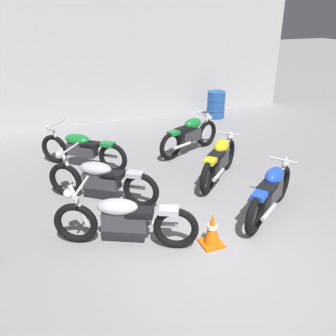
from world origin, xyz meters
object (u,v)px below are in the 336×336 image
Objects in this scene: motorcycle_left_row_1 at (101,179)px; oil_drum at (216,105)px; motorcycle_left_row_0 at (124,219)px; motorcycle_right_row_0 at (271,191)px; traffic_cone at (212,230)px; motorcycle_left_row_2 at (82,148)px; motorcycle_right_row_2 at (190,135)px; motorcycle_right_row_1 at (219,159)px.

oil_drum is at bearing 41.61° from motorcycle_left_row_1.
motorcycle_left_row_0 is 7.12m from oil_drum.
traffic_cone is at bearing -163.55° from motorcycle_right_row_0.
motorcycle_left_row_2 is 0.90× the size of motorcycle_right_row_2.
motorcycle_left_row_2 is 3.10× the size of traffic_cone.
motorcycle_left_row_0 reaches higher than motorcycle_right_row_1.
motorcycle_left_row_1 reaches higher than oil_drum.
motorcycle_left_row_0 is 2.51m from motorcycle_right_row_0.
motorcycle_left_row_1 is 1.06× the size of motorcycle_left_row_2.
motorcycle_right_row_1 is at bearing 58.35° from traffic_cone.
motorcycle_left_row_1 is 1.16× the size of motorcycle_right_row_1.
motorcycle_left_row_0 is 1.12× the size of motorcycle_left_row_1.
motorcycle_left_row_1 is 1.05× the size of motorcycle_right_row_0.
motorcycle_left_row_2 is (-0.07, 1.67, 0.00)m from motorcycle_left_row_1.
motorcycle_right_row_1 is 4.59m from oil_drum.
motorcycle_right_row_0 is at bearing 16.45° from traffic_cone.
motorcycle_left_row_2 is 0.99× the size of motorcycle_right_row_0.
motorcycle_right_row_0 is (2.61, -3.21, 0.01)m from motorcycle_left_row_2.
motorcycle_right_row_0 is 1.38m from traffic_cone.
motorcycle_left_row_1 reaches higher than motorcycle_right_row_1.
motorcycle_right_row_0 is 5.95m from oil_drum.
motorcycle_left_row_1 is at bearing -147.35° from motorcycle_right_row_2.
motorcycle_left_row_2 is at bearing 92.37° from motorcycle_left_row_1.
motorcycle_left_row_2 is (-0.10, 3.11, 0.00)m from motorcycle_left_row_0.
motorcycle_left_row_0 reaches higher than motorcycle_right_row_2.
motorcycle_left_row_1 is (-0.03, 1.44, 0.00)m from motorcycle_left_row_0.
motorcycle_left_row_2 reaches higher than motorcycle_right_row_0.
oil_drum is at bearing 70.12° from motorcycle_right_row_0.
oil_drum is (4.53, 5.49, -0.03)m from motorcycle_left_row_0.
motorcycle_right_row_2 is 3.76m from traffic_cone.
motorcycle_right_row_2 is at bearing 90.48° from motorcycle_right_row_0.
motorcycle_right_row_1 is at bearing 31.00° from motorcycle_left_row_0.
motorcycle_right_row_1 is 1.62m from motorcycle_right_row_2.
motorcycle_right_row_1 is at bearing 94.49° from motorcycle_right_row_0.
motorcycle_left_row_0 reaches higher than motorcycle_right_row_0.
traffic_cone is at bearing -121.65° from motorcycle_right_row_1.
motorcycle_right_row_1 and motorcycle_right_row_2 have the same top height.
traffic_cone is at bearing -69.99° from motorcycle_left_row_2.
motorcycle_left_row_0 is 1.17× the size of motorcycle_right_row_0.
oil_drum is at bearing 50.47° from motorcycle_left_row_0.
motorcycle_left_row_1 is at bearing 91.35° from motorcycle_left_row_0.
oil_drum is (4.57, 4.05, -0.03)m from motorcycle_left_row_1.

